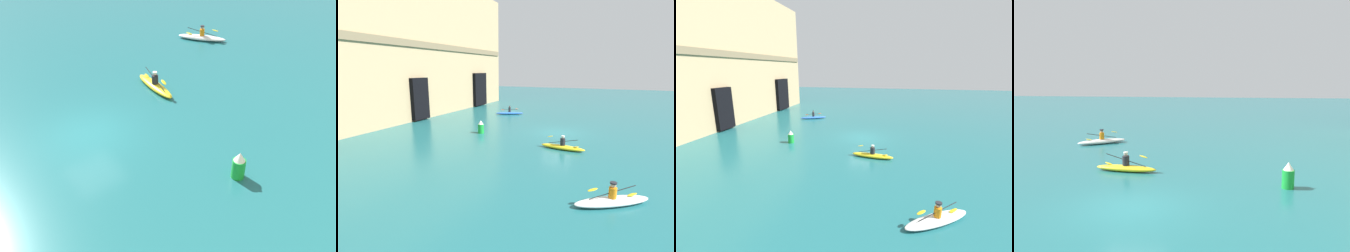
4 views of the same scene
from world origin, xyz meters
The scene contains 6 objects.
ground_plane centered at (0.00, 0.00, 0.00)m, with size 120.00×120.00×0.00m, color #1E6066.
cliff_bluff centered at (0.21, 19.64, 8.36)m, with size 40.27×8.40×16.78m.
kayak_yellow centered at (-4.99, -1.49, 0.21)m, with size 1.00×3.26×1.02m.
kayak_blue centered at (7.33, 7.95, 0.20)m, with size 2.18×3.45×1.11m.
kayak_white centered at (-12.02, -5.09, 0.20)m, with size 2.57×3.26×1.03m.
marker_buoy centered at (-3.05, 6.30, 0.55)m, with size 0.54×0.54×1.18m.
Camera 2 is at (-23.12, -5.13, 5.62)m, focal length 28.00 mm.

